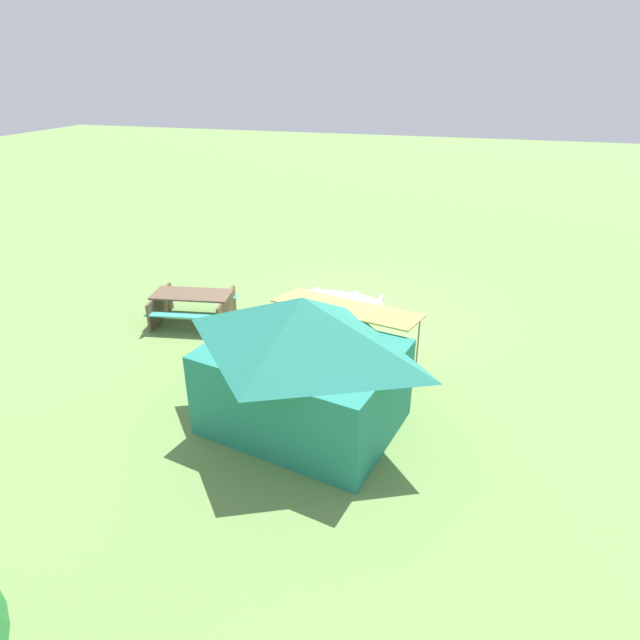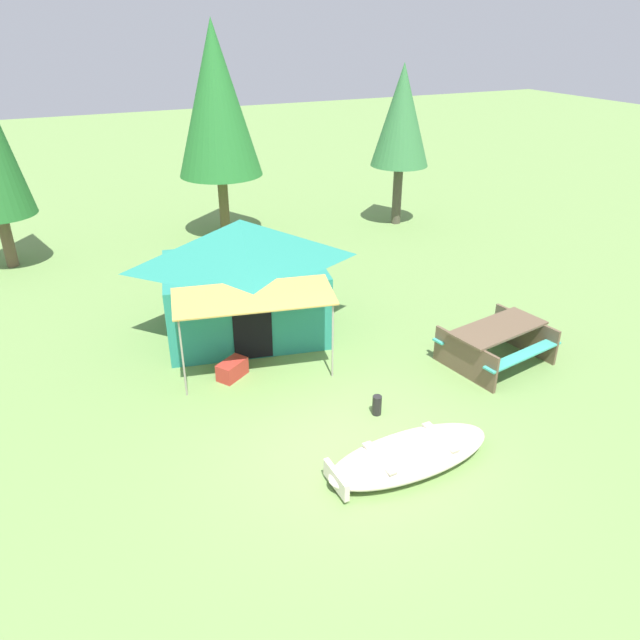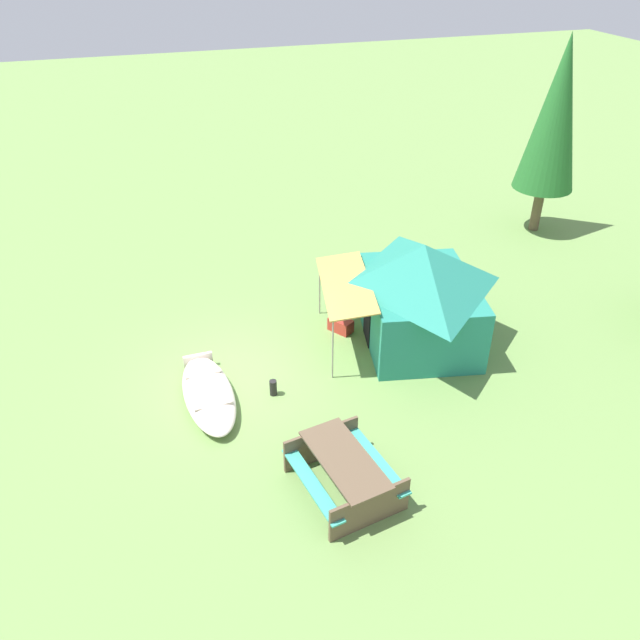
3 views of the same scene
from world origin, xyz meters
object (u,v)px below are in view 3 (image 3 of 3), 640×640
(beached_rowboat, at_px, (208,393))
(cooler_box, at_px, (341,325))
(pine_tree_far_center, at_px, (556,115))
(fuel_can, at_px, (273,388))
(picnic_table, at_px, (344,470))
(canvas_cabin_tent, at_px, (420,292))

(beached_rowboat, distance_m, cooler_box, 3.94)
(pine_tree_far_center, bearing_deg, fuel_can, -61.17)
(cooler_box, bearing_deg, pine_tree_far_center, 114.99)
(beached_rowboat, bearing_deg, picnic_table, 30.93)
(cooler_box, height_order, fuel_can, fuel_can)
(fuel_can, relative_size, pine_tree_far_center, 0.06)
(picnic_table, bearing_deg, fuel_can, -169.42)
(fuel_can, bearing_deg, cooler_box, 130.65)
(fuel_can, xyz_separation_m, pine_tree_far_center, (-5.64, 10.25, 3.53))
(beached_rowboat, xyz_separation_m, canvas_cabin_tent, (-0.83, 5.22, 1.11))
(canvas_cabin_tent, bearing_deg, pine_tree_far_center, 125.69)
(beached_rowboat, distance_m, picnic_table, 3.75)
(beached_rowboat, distance_m, fuel_can, 1.38)
(beached_rowboat, height_order, pine_tree_far_center, pine_tree_far_center)
(picnic_table, height_order, fuel_can, picnic_table)
(beached_rowboat, height_order, picnic_table, picnic_table)
(canvas_cabin_tent, height_order, cooler_box, canvas_cabin_tent)
(fuel_can, height_order, pine_tree_far_center, pine_tree_far_center)
(beached_rowboat, xyz_separation_m, fuel_can, (0.22, 1.36, -0.02))
(canvas_cabin_tent, distance_m, pine_tree_far_center, 8.23)
(canvas_cabin_tent, height_order, pine_tree_far_center, pine_tree_far_center)
(picnic_table, bearing_deg, cooler_box, 161.40)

